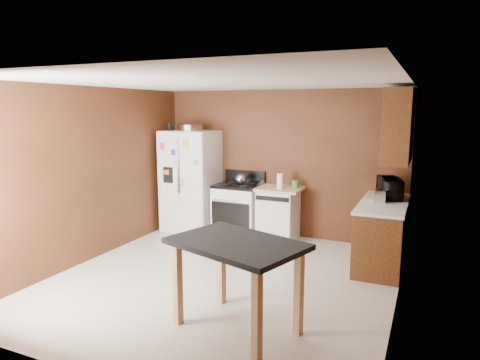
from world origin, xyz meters
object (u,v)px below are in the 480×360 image
Objects in this scene: refrigerator at (191,181)px; microwave at (390,189)px; pen_cup at (170,127)px; paper_towel at (280,181)px; kettle at (241,179)px; dishwasher at (278,213)px; toaster at (380,196)px; roasting_pan at (191,128)px; island at (237,255)px; gas_range at (238,209)px; green_canister at (295,184)px.

microwave is at bearing -2.47° from refrigerator.
pen_cup is 0.51× the size of paper_towel.
kettle is 0.86m from dishwasher.
pen_cup reaches higher than toaster.
roasting_pan reaches higher than dishwasher.
island reaches higher than dishwasher.
paper_towel is 0.14× the size of refrigerator.
dishwasher is at bearing 3.19° from roasting_pan.
kettle is 0.78× the size of toaster.
toaster reaches higher than dishwasher.
pen_cup reaches higher than microwave.
paper_towel is 1.05× the size of toaster.
toaster is (3.68, -0.37, -0.88)m from pen_cup.
refrigerator is at bearing 179.86° from paper_towel.
gas_range is 1.24× the size of dishwasher.
green_canister reaches higher than island.
pen_cup is 0.11× the size of gas_range.
paper_towel is at bearing 65.67° from microwave.
gas_range is at bearing 175.23° from paper_towel.
microwave is at bearing -7.48° from dishwasher.
toaster is at bearing -5.78° from pen_cup.
microwave is 0.34× the size of island.
dishwasher is at bearing 156.57° from toaster.
refrigerator is (-3.39, 0.15, -0.14)m from microwave.
pen_cup is at bearing -175.93° from dishwasher.
dishwasher is (-1.66, 0.52, -0.53)m from toaster.
roasting_pan is at bearing 7.61° from pen_cup.
roasting_pan is 1.28m from kettle.
kettle is at bearing 113.35° from island.
green_canister is at bearing 17.48° from dishwasher.
microwave is at bearing -11.84° from green_canister.
microwave reaches higher than dishwasher.
kettle is 0.72m from paper_towel.
gas_range is (-2.38, 0.49, -0.52)m from toaster.
toaster is 2.70m from island.
toaster is 2.49m from gas_range.
microwave is at bearing -4.77° from paper_towel.
pen_cup is 0.07× the size of refrigerator.
gas_range reaches higher than island.
paper_towel is 0.17× the size of island.
pen_cup is 1.91m from gas_range.
toaster is at bearing -23.11° from green_canister.
toaster is at bearing 141.19° from microwave.
gas_range is at bearing 5.26° from pen_cup.
kettle is 0.17× the size of gas_range.
roasting_pan is 3.49× the size of pen_cup.
toaster is at bearing -7.39° from roasting_pan.
pen_cup reaches higher than island.
kettle is 0.37× the size of microwave.
gas_range reaches higher than dishwasher.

